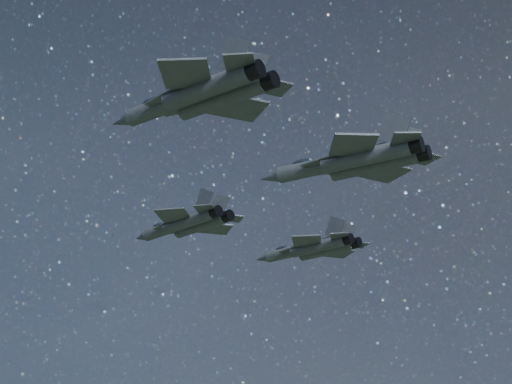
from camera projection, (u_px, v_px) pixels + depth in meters
The scene contains 4 objects.
jet_lead at pixel (187, 223), 99.84m from camera, with size 17.99×12.48×4.52m.
jet_left at pixel (314, 248), 100.44m from camera, with size 16.56×11.64×4.18m.
jet_right at pixel (201, 95), 73.49m from camera, with size 20.06×14.27×5.11m.
jet_slot at pixel (356, 161), 76.64m from camera, with size 18.79×13.25×4.75m.
Camera 1 is at (47.00, -68.83, 123.63)m, focal length 55.00 mm.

